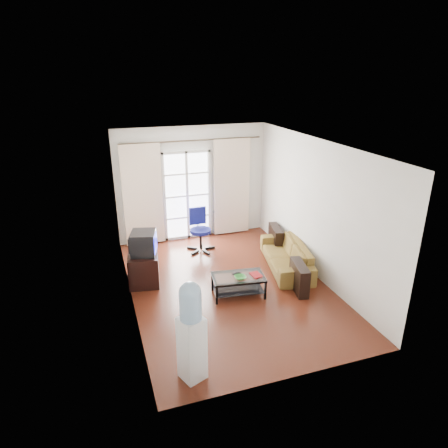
{
  "coord_description": "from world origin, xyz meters",
  "views": [
    {
      "loc": [
        -2.22,
        -6.35,
        3.88
      ],
      "look_at": [
        0.04,
        0.35,
        1.14
      ],
      "focal_mm": 32.0,
      "sensor_mm": 36.0,
      "label": 1
    }
  ],
  "objects_px": {
    "coffee_table": "(238,283)",
    "water_cooler": "(191,330)",
    "tv_stand": "(144,266)",
    "task_chair": "(200,238)",
    "crt_tv": "(142,243)",
    "sofa": "(286,255)"
  },
  "relations": [
    {
      "from": "sofa",
      "to": "crt_tv",
      "type": "relative_size",
      "value": 3.38
    },
    {
      "from": "coffee_table",
      "to": "task_chair",
      "type": "height_order",
      "value": "task_chair"
    },
    {
      "from": "coffee_table",
      "to": "task_chair",
      "type": "distance_m",
      "value": 2.12
    },
    {
      "from": "task_chair",
      "to": "water_cooler",
      "type": "xyz_separation_m",
      "value": [
        -1.18,
        -3.9,
        0.47
      ]
    },
    {
      "from": "crt_tv",
      "to": "task_chair",
      "type": "relative_size",
      "value": 0.59
    },
    {
      "from": "tv_stand",
      "to": "coffee_table",
      "type": "bearing_deg",
      "value": -26.07
    },
    {
      "from": "crt_tv",
      "to": "task_chair",
      "type": "bearing_deg",
      "value": 53.58
    },
    {
      "from": "tv_stand",
      "to": "water_cooler",
      "type": "relative_size",
      "value": 0.58
    },
    {
      "from": "tv_stand",
      "to": "sofa",
      "type": "bearing_deg",
      "value": 1.53
    },
    {
      "from": "coffee_table",
      "to": "water_cooler",
      "type": "relative_size",
      "value": 0.7
    },
    {
      "from": "crt_tv",
      "to": "task_chair",
      "type": "height_order",
      "value": "crt_tv"
    },
    {
      "from": "coffee_table",
      "to": "water_cooler",
      "type": "bearing_deg",
      "value": -126.48
    },
    {
      "from": "coffee_table",
      "to": "tv_stand",
      "type": "height_order",
      "value": "tv_stand"
    },
    {
      "from": "coffee_table",
      "to": "crt_tv",
      "type": "distance_m",
      "value": 1.95
    },
    {
      "from": "water_cooler",
      "to": "coffee_table",
      "type": "bearing_deg",
      "value": 32.04
    },
    {
      "from": "crt_tv",
      "to": "task_chair",
      "type": "xyz_separation_m",
      "value": [
        1.42,
        1.1,
        -0.54
      ]
    },
    {
      "from": "crt_tv",
      "to": "water_cooler",
      "type": "bearing_deg",
      "value": -69.51
    },
    {
      "from": "water_cooler",
      "to": "crt_tv",
      "type": "bearing_deg",
      "value": 73.35
    },
    {
      "from": "task_chair",
      "to": "water_cooler",
      "type": "relative_size",
      "value": 0.68
    },
    {
      "from": "task_chair",
      "to": "tv_stand",
      "type": "bearing_deg",
      "value": -145.03
    },
    {
      "from": "task_chair",
      "to": "water_cooler",
      "type": "bearing_deg",
      "value": -107.97
    },
    {
      "from": "task_chair",
      "to": "coffee_table",
      "type": "bearing_deg",
      "value": -87.46
    }
  ]
}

